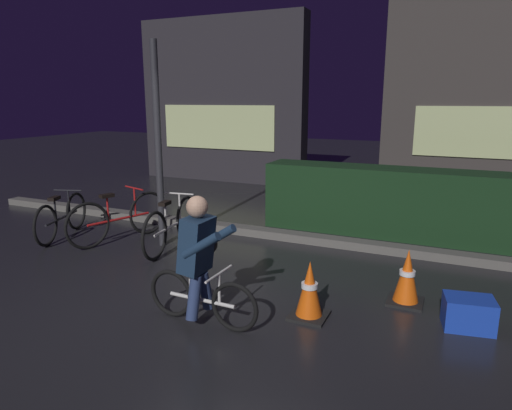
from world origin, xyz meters
The scene contains 13 objects.
ground_plane centered at (0.00, 0.00, 0.00)m, with size 40.00×40.00×0.00m, color black.
sidewalk_curb centered at (0.00, 2.20, 0.06)m, with size 12.00×0.24×0.12m, color #56544F.
hedge_row centered at (1.80, 3.10, 0.53)m, with size 4.80×0.70×1.06m, color black.
storefront_left centered at (-3.42, 6.50, 2.04)m, with size 4.48×0.54×4.10m.
storefront_right centered at (3.02, 7.20, 2.14)m, with size 4.96×0.54×4.30m.
street_post centered at (-1.58, 1.20, 1.44)m, with size 0.10×0.10×2.88m, color #2D2D33.
parked_bike_leftmost centered at (-3.23, 0.89, 0.32)m, with size 0.56×1.46×0.70m.
parked_bike_left_mid centered at (-2.28, 1.10, 0.36)m, with size 0.59×1.64×0.79m.
parked_bike_center_left centered at (-1.35, 1.12, 0.35)m, with size 0.46×1.65×0.76m.
traffic_cone_near centered at (1.09, -0.10, 0.28)m, with size 0.36×0.36×0.58m.
traffic_cone_far centered at (1.92, 0.62, 0.29)m, with size 0.36×0.36×0.59m.
blue_crate centered at (2.51, 0.30, 0.15)m, with size 0.44×0.32×0.30m, color #193DB7.
cyclist centered at (0.18, -0.62, 0.63)m, with size 1.19×0.52×1.25m.
Camera 1 is at (2.31, -4.07, 2.09)m, focal length 31.95 mm.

